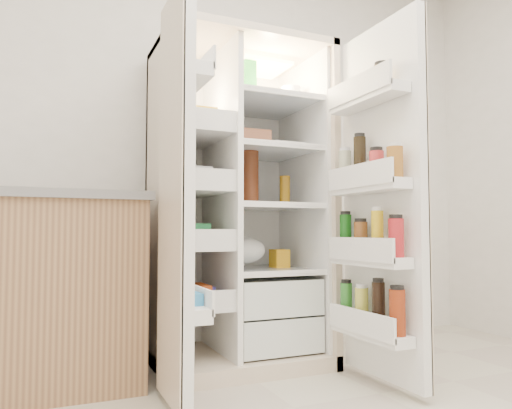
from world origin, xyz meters
name	(u,v)px	position (x,y,z in m)	size (l,w,h in m)	color
wall_back	(212,137)	(0.00, 2.00, 1.35)	(4.00, 0.02, 2.70)	white
refrigerator	(238,230)	(0.04, 1.65, 0.75)	(0.92, 0.70, 1.80)	beige
freezer_door	(177,195)	(-0.47, 1.05, 0.89)	(0.15, 0.40, 1.72)	white
fridge_door	(380,204)	(0.51, 0.96, 0.87)	(0.17, 0.58, 1.72)	white
kitchen_counter	(2,291)	(-1.15, 1.60, 0.46)	(1.27, 0.68, 0.92)	#A57D52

